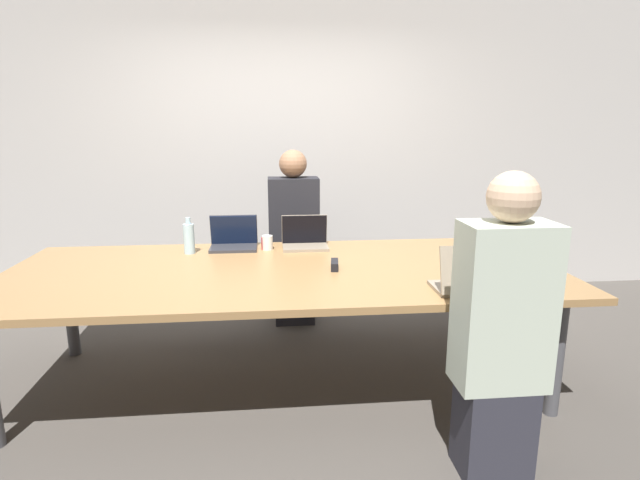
% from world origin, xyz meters
% --- Properties ---
extents(ground_plane, '(24.00, 24.00, 0.00)m').
position_xyz_m(ground_plane, '(0.00, 0.00, 0.00)').
color(ground_plane, '#4C4742').
extents(curtain_wall, '(12.00, 0.06, 2.80)m').
position_xyz_m(curtain_wall, '(0.00, 1.80, 1.40)').
color(curtain_wall, '#BCB7B2').
rests_on(curtain_wall, ground_plane).
extents(conference_table, '(3.34, 1.42, 0.75)m').
position_xyz_m(conference_table, '(0.00, 0.00, 0.70)').
color(conference_table, '#9E7547').
rests_on(conference_table, ground_plane).
extents(laptop_far_center, '(0.33, 0.22, 0.23)m').
position_xyz_m(laptop_far_center, '(0.17, 0.53, 0.82)').
color(laptop_far_center, gray).
rests_on(laptop_far_center, conference_table).
extents(person_far_center, '(0.40, 0.24, 1.42)m').
position_xyz_m(person_far_center, '(0.11, 1.00, 0.69)').
color(person_far_center, '#2D2D38').
rests_on(person_far_center, ground_plane).
extents(cup_far_center, '(0.07, 0.07, 0.10)m').
position_xyz_m(cup_far_center, '(-0.10, 0.49, 0.80)').
color(cup_far_center, white).
rests_on(cup_far_center, conference_table).
extents(laptop_far_midleft, '(0.33, 0.23, 0.23)m').
position_xyz_m(laptop_far_midleft, '(-0.34, 0.55, 0.82)').
color(laptop_far_midleft, '#333338').
rests_on(laptop_far_midleft, conference_table).
extents(cup_far_midleft, '(0.07, 0.07, 0.09)m').
position_xyz_m(cup_far_midleft, '(-0.11, 0.49, 0.79)').
color(cup_far_midleft, red).
rests_on(cup_far_midleft, conference_table).
extents(bottle_far_midleft, '(0.07, 0.07, 0.25)m').
position_xyz_m(bottle_far_midleft, '(-0.63, 0.43, 0.86)').
color(bottle_far_midleft, '#ADD1E0').
rests_on(bottle_far_midleft, conference_table).
extents(laptop_near_right, '(0.34, 0.26, 0.26)m').
position_xyz_m(laptop_near_right, '(0.95, -0.54, 0.82)').
color(laptop_near_right, gray).
rests_on(laptop_near_right, conference_table).
extents(person_near_right, '(0.40, 0.24, 1.42)m').
position_xyz_m(person_near_right, '(0.94, -0.95, 0.69)').
color(person_near_right, '#2D2D38').
rests_on(person_near_right, ground_plane).
extents(cup_near_right, '(0.08, 0.08, 0.09)m').
position_xyz_m(cup_near_right, '(1.23, -0.54, 0.79)').
color(cup_near_right, '#232328').
rests_on(cup_near_right, conference_table).
extents(stapler, '(0.06, 0.15, 0.05)m').
position_xyz_m(stapler, '(0.31, -0.04, 0.77)').
color(stapler, black).
rests_on(stapler, conference_table).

